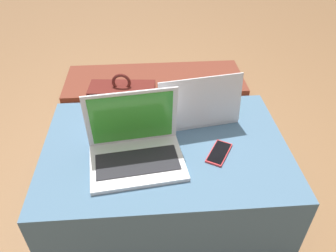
{
  "coord_description": "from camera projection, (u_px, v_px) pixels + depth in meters",
  "views": [
    {
      "loc": [
        -0.07,
        -1.03,
        1.34
      ],
      "look_at": [
        0.01,
        0.03,
        0.51
      ],
      "focal_mm": 35.0,
      "sensor_mm": 36.0,
      "label": 1
    }
  ],
  "objects": [
    {
      "name": "backpack",
      "position": [
        126.0,
        122.0,
        1.85
      ],
      "size": [
        0.35,
        0.21,
        0.53
      ],
      "rotation": [
        0.0,
        0.0,
        3.05
      ],
      "color": "#5B1E19",
      "rests_on": "ground_plane"
    },
    {
      "name": "cell_phone",
      "position": [
        219.0,
        153.0,
        1.33
      ],
      "size": [
        0.13,
        0.16,
        0.01
      ],
      "rotation": [
        0.0,
        0.0,
        5.75
      ],
      "color": "red",
      "rests_on": "ottoman"
    },
    {
      "name": "laptop_near",
      "position": [
        135.0,
        147.0,
        1.28
      ],
      "size": [
        0.39,
        0.3,
        0.27
      ],
      "rotation": [
        0.0,
        0.0,
        0.12
      ],
      "color": "silver",
      "rests_on": "ottoman"
    },
    {
      "name": "laptop_far",
      "position": [
        195.0,
        109.0,
        1.5
      ],
      "size": [
        0.4,
        0.29,
        0.25
      ],
      "rotation": [
        0.0,
        0.0,
        3.3
      ],
      "color": "silver",
      "rests_on": "ottoman"
    },
    {
      "name": "fireplace_hearth",
      "position": [
        155.0,
        80.0,
        2.61
      ],
      "size": [
        1.4,
        0.5,
        0.04
      ],
      "color": "brown",
      "rests_on": "ground_plane"
    },
    {
      "name": "ottoman",
      "position": [
        166.0,
        180.0,
        1.51
      ],
      "size": [
        1.03,
        0.7,
        0.43
      ],
      "color": "#2A3D4E",
      "rests_on": "ground_plane"
    },
    {
      "name": "ground_plane",
      "position": [
        166.0,
        209.0,
        1.64
      ],
      "size": [
        14.0,
        14.0,
        0.0
      ],
      "primitive_type": "plane",
      "color": "olive"
    }
  ]
}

